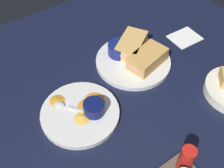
# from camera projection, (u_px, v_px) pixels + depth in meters

# --- Properties ---
(ground_plane) EXTENTS (1.10, 1.10, 0.03)m
(ground_plane) POSITION_uv_depth(u_px,v_px,m) (140.00, 84.00, 0.90)
(ground_plane) COLOR black
(plate_sandwich_main) EXTENTS (0.25, 0.25, 0.02)m
(plate_sandwich_main) POSITION_uv_depth(u_px,v_px,m) (133.00, 61.00, 0.94)
(plate_sandwich_main) COLOR silver
(plate_sandwich_main) RESTS_ON ground_plane
(sandwich_half_near) EXTENTS (0.14, 0.10, 0.05)m
(sandwich_half_near) POSITION_uv_depth(u_px,v_px,m) (147.00, 59.00, 0.90)
(sandwich_half_near) COLOR tan
(sandwich_half_near) RESTS_ON plate_sandwich_main
(sandwich_half_far) EXTENTS (0.15, 0.13, 0.05)m
(sandwich_half_far) POSITION_uv_depth(u_px,v_px,m) (132.00, 45.00, 0.95)
(sandwich_half_far) COLOR tan
(sandwich_half_far) RESTS_ON plate_sandwich_main
(ramekin_dark_sauce) EXTENTS (0.08, 0.08, 0.04)m
(ramekin_dark_sauce) POSITION_uv_depth(u_px,v_px,m) (119.00, 48.00, 0.94)
(ramekin_dark_sauce) COLOR navy
(ramekin_dark_sauce) RESTS_ON plate_sandwich_main
(spoon_by_dark_ramekin) EXTENTS (0.05, 0.10, 0.01)m
(spoon_by_dark_ramekin) POSITION_uv_depth(u_px,v_px,m) (134.00, 58.00, 0.93)
(spoon_by_dark_ramekin) COLOR silver
(spoon_by_dark_ramekin) RESTS_ON plate_sandwich_main
(plate_chips_companion) EXTENTS (0.23, 0.23, 0.02)m
(plate_chips_companion) POSITION_uv_depth(u_px,v_px,m) (79.00, 112.00, 0.80)
(plate_chips_companion) COLOR silver
(plate_chips_companion) RESTS_ON ground_plane
(ramekin_light_gravy) EXTENTS (0.06, 0.06, 0.04)m
(ramekin_light_gravy) POSITION_uv_depth(u_px,v_px,m) (94.00, 107.00, 0.78)
(ramekin_light_gravy) COLOR #0C144C
(ramekin_light_gravy) RESTS_ON plate_chips_companion
(spoon_by_gravy_ramekin) EXTENTS (0.07, 0.09, 0.01)m
(spoon_by_gravy_ramekin) POSITION_uv_depth(u_px,v_px,m) (63.00, 106.00, 0.80)
(spoon_by_gravy_ramekin) COLOR silver
(spoon_by_gravy_ramekin) RESTS_ON plate_chips_companion
(plantain_chip_scatter) EXTENTS (0.16, 0.16, 0.01)m
(plantain_chip_scatter) POSITION_uv_depth(u_px,v_px,m) (84.00, 105.00, 0.81)
(plantain_chip_scatter) COLOR gold
(plantain_chip_scatter) RESTS_ON plate_chips_companion
(paper_napkin_folded) EXTENTS (0.11, 0.09, 0.00)m
(paper_napkin_folded) POSITION_uv_depth(u_px,v_px,m) (185.00, 37.00, 1.04)
(paper_napkin_folded) COLOR white
(paper_napkin_folded) RESTS_ON ground_plane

